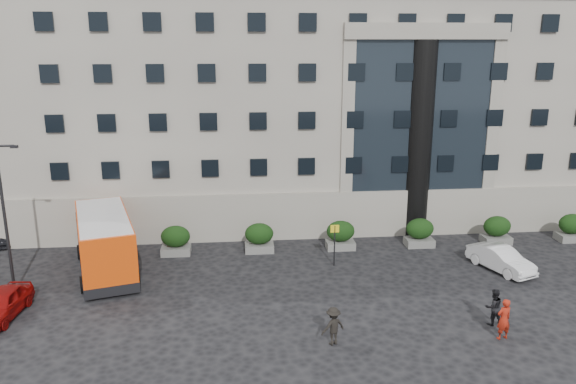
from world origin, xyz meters
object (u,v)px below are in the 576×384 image
object	(u,v)px
hedge_b	(259,237)
pedestrian_b	(493,307)
parked_car_c	(4,231)
street_lamp	(5,213)
pedestrian_c	(333,326)
parked_car_a	(2,304)
hedge_f	(572,227)
white_taxi	(501,259)
hedge_c	(341,235)
minibus	(105,241)
hedge_a	(176,240)
hedge_d	(420,232)
bus_stop_sign	(335,238)
hedge_e	(497,230)
pedestrian_a	(504,319)
parked_car_d	(13,220)

from	to	relation	value
hedge_b	pedestrian_b	size ratio (longest dim) A/B	1.04
parked_car_c	street_lamp	bearing A→B (deg)	-70.38
parked_car_c	pedestrian_c	xyz separation A→B (m)	(19.51, -15.33, 0.22)
street_lamp	parked_car_a	distance (m)	4.66
parked_car_a	parked_car_c	distance (m)	12.04
hedge_f	white_taxi	bearing A→B (deg)	-147.89
hedge_c	street_lamp	bearing A→B (deg)	-165.33
hedge_c	pedestrian_c	distance (m)	11.93
hedge_f	minibus	distance (m)	29.84
parked_car_c	white_taxi	bearing A→B (deg)	-18.75
hedge_a	hedge_d	xyz separation A→B (m)	(15.60, 0.00, 0.00)
bus_stop_sign	hedge_e	bearing A→B (deg)	13.92
hedge_a	parked_car_a	xyz separation A→B (m)	(-7.50, -7.63, -0.24)
bus_stop_sign	pedestrian_a	xyz separation A→B (m)	(5.97, -9.13, -0.77)
hedge_d	hedge_a	bearing A→B (deg)	180.00
pedestrian_a	bus_stop_sign	bearing A→B (deg)	-69.89
street_lamp	bus_stop_sign	bearing A→B (deg)	6.54
hedge_b	parked_car_a	world-z (taller)	hedge_b
bus_stop_sign	parked_car_c	distance (m)	22.13
hedge_b	minibus	distance (m)	9.29
street_lamp	parked_car_a	xyz separation A→B (m)	(0.44, -2.83, -3.68)
hedge_a	hedge_c	xyz separation A→B (m)	(10.40, 0.00, 0.00)
hedge_b	hedge_f	world-z (taller)	same
hedge_e	parked_car_a	xyz separation A→B (m)	(-28.30, -7.63, -0.24)
minibus	hedge_e	bearing A→B (deg)	-10.52
parked_car_c	pedestrian_c	bearing A→B (deg)	-42.12
parked_car_d	white_taxi	bearing A→B (deg)	-27.33
street_lamp	parked_car_c	world-z (taller)	street_lamp
hedge_e	bus_stop_sign	xyz separation A→B (m)	(-11.30, -2.80, 0.80)
pedestrian_a	parked_car_d	bearing A→B (deg)	-46.09
minibus	parked_car_c	size ratio (longest dim) A/B	1.91
minibus	pedestrian_a	bearing A→B (deg)	-42.50
bus_stop_sign	parked_car_a	distance (m)	17.70
minibus	hedge_d	bearing A→B (deg)	-9.06
hedge_a	minibus	world-z (taller)	minibus
hedge_b	pedestrian_a	size ratio (longest dim) A/B	0.96
parked_car_d	hedge_f	bearing A→B (deg)	-17.72
hedge_c	pedestrian_b	size ratio (longest dim) A/B	1.04
hedge_c	pedestrian_a	xyz separation A→B (m)	(5.07, -11.93, 0.03)
pedestrian_b	hedge_e	bearing A→B (deg)	-123.14
hedge_c	hedge_f	world-z (taller)	same
parked_car_a	parked_car_d	world-z (taller)	parked_car_d
bus_stop_sign	pedestrian_c	bearing A→B (deg)	-100.40
hedge_c	hedge_e	distance (m)	10.40
street_lamp	parked_car_c	distance (m)	9.97
hedge_f	pedestrian_a	bearing A→B (deg)	-131.42
hedge_d	bus_stop_sign	xyz separation A→B (m)	(-6.10, -2.80, 0.80)
hedge_d	hedge_e	xyz separation A→B (m)	(5.20, 0.00, 0.00)
hedge_a	pedestrian_b	bearing A→B (deg)	-34.16
parked_car_d	pedestrian_c	distance (m)	26.38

